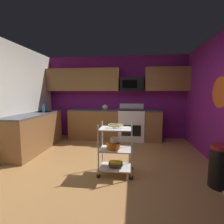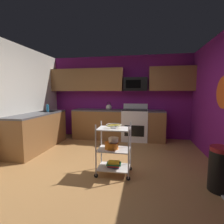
# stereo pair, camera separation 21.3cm
# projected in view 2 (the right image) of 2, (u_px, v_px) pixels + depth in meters

# --- Properties ---
(floor) EXTENTS (4.40, 4.80, 0.04)m
(floor) POSITION_uv_depth(u_px,v_px,m) (102.00, 169.00, 3.28)
(floor) COLOR #A87542
(floor) RESTS_ON ground
(wall_back) EXTENTS (4.52, 0.06, 2.60)m
(wall_back) POSITION_uv_depth(u_px,v_px,m) (120.00, 97.00, 5.51)
(wall_back) COLOR #751970
(wall_back) RESTS_ON ground
(wall_flower_decal) EXTENTS (0.00, 0.60, 0.60)m
(wall_flower_decal) POSITION_uv_depth(u_px,v_px,m) (223.00, 92.00, 3.10)
(wall_flower_decal) COLOR #E5591E
(counter_run) EXTENTS (3.60, 2.51, 0.92)m
(counter_run) POSITION_uv_depth(u_px,v_px,m) (89.00, 127.00, 4.92)
(counter_run) COLOR brown
(counter_run) RESTS_ON ground
(oven_range) EXTENTS (0.76, 0.65, 1.10)m
(oven_range) POSITION_uv_depth(u_px,v_px,m) (135.00, 125.00, 5.19)
(oven_range) COLOR white
(oven_range) RESTS_ON ground
(upper_cabinets) EXTENTS (4.40, 0.33, 0.70)m
(upper_cabinets) POSITION_uv_depth(u_px,v_px,m) (115.00, 80.00, 5.28)
(upper_cabinets) COLOR brown
(microwave) EXTENTS (0.70, 0.39, 0.40)m
(microwave) POSITION_uv_depth(u_px,v_px,m) (136.00, 84.00, 5.15)
(microwave) COLOR black
(rolling_cart) EXTENTS (0.62, 0.41, 0.91)m
(rolling_cart) POSITION_uv_depth(u_px,v_px,m) (114.00, 149.00, 2.98)
(rolling_cart) COLOR silver
(rolling_cart) RESTS_ON ground
(fruit_bowl) EXTENTS (0.27, 0.27, 0.07)m
(fruit_bowl) POSITION_uv_depth(u_px,v_px,m) (114.00, 126.00, 2.94)
(fruit_bowl) COLOR silver
(fruit_bowl) RESTS_ON rolling_cart
(mixing_bowl_large) EXTENTS (0.25, 0.25, 0.11)m
(mixing_bowl_large) POSITION_uv_depth(u_px,v_px,m) (112.00, 145.00, 2.99)
(mixing_bowl_large) COLOR orange
(mixing_bowl_large) RESTS_ON rolling_cart
(mixing_bowl_small) EXTENTS (0.18, 0.18, 0.08)m
(mixing_bowl_small) POSITION_uv_depth(u_px,v_px,m) (113.00, 140.00, 2.98)
(mixing_bowl_small) COLOR silver
(mixing_bowl_small) RESTS_ON rolling_cart
(book_stack) EXTENTS (0.26, 0.19, 0.09)m
(book_stack) POSITION_uv_depth(u_px,v_px,m) (114.00, 164.00, 3.02)
(book_stack) COLOR #1E4C8C
(book_stack) RESTS_ON rolling_cart
(kettle) EXTENTS (0.21, 0.18, 0.26)m
(kettle) POSITION_uv_depth(u_px,v_px,m) (109.00, 107.00, 5.27)
(kettle) COLOR beige
(kettle) RESTS_ON counter_run
(dish_soap_bottle) EXTENTS (0.06, 0.06, 0.20)m
(dish_soap_bottle) POSITION_uv_depth(u_px,v_px,m) (48.00, 108.00, 4.73)
(dish_soap_bottle) COLOR #2D8CBF
(dish_soap_bottle) RESTS_ON counter_run
(trash_can) EXTENTS (0.34, 0.42, 0.66)m
(trash_can) POSITION_uv_depth(u_px,v_px,m) (221.00, 169.00, 2.48)
(trash_can) COLOR black
(trash_can) RESTS_ON ground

